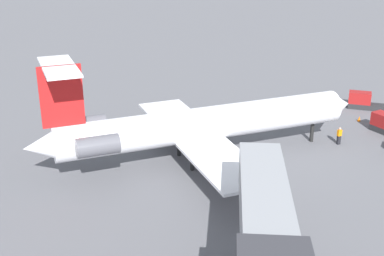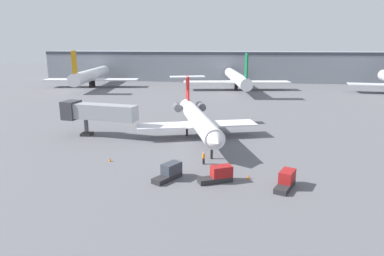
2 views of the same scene
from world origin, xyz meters
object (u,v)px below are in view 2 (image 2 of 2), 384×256
regional_jet (197,118)px  traffic_cone_mid (110,160)px  ground_crew_marshaller (204,158)px  baggage_tug_trailing (286,180)px  baggage_tug_lead (170,172)px  parked_airliner_west_end (91,75)px  jet_bridge (94,112)px  parked_airliner_west_mid (237,78)px  traffic_cone_near (249,177)px  baggage_tug_spare (219,175)px

regional_jet → traffic_cone_mid: (-10.49, -14.10, -3.10)m
ground_crew_marshaller → baggage_tug_trailing: baggage_tug_trailing is taller
baggage_tug_lead → ground_crew_marshaller: bearing=57.9°
parked_airliner_west_end → traffic_cone_mid: bearing=-65.4°
traffic_cone_mid → parked_airliner_west_end: size_ratio=0.01×
jet_bridge → parked_airliner_west_end: parked_airliner_west_end is taller
ground_crew_marshaller → jet_bridge: bearing=149.4°
regional_jet → ground_crew_marshaller: bearing=-80.0°
ground_crew_marshaller → parked_airliner_west_mid: parked_airliner_west_mid is taller
parked_airliner_west_mid → baggage_tug_lead: bearing=-95.4°
traffic_cone_near → traffic_cone_mid: bearing=168.3°
ground_crew_marshaller → parked_airliner_west_mid: 76.38m
jet_bridge → baggage_tug_trailing: jet_bridge is taller
baggage_tug_lead → parked_airliner_west_end: (-45.07, 83.34, 3.53)m
regional_jet → baggage_tug_lead: size_ratio=7.08×
ground_crew_marshaller → parked_airliner_west_end: (-48.62, 77.67, 3.51)m
parked_airliner_west_mid → traffic_cone_mid: bearing=-102.6°
ground_crew_marshaller → parked_airliner_west_mid: (4.22, 76.20, 3.27)m
jet_bridge → baggage_tug_spare: size_ratio=3.28×
parked_airliner_west_end → regional_jet: bearing=-54.2°
regional_jet → parked_airliner_west_mid: bearing=84.0°
baggage_tug_trailing → jet_bridge: bearing=148.5°
ground_crew_marshaller → baggage_tug_lead: size_ratio=0.41×
baggage_tug_spare → traffic_cone_near: size_ratio=7.67×
jet_bridge → baggage_tug_lead: size_ratio=3.34×
ground_crew_marshaller → traffic_cone_near: bearing=-37.3°
baggage_tug_trailing → traffic_cone_mid: (-22.82, 5.93, -0.56)m
ground_crew_marshaller → traffic_cone_mid: 12.90m
parked_airliner_west_end → baggage_tug_spare: bearing=-58.6°
traffic_cone_mid → parked_airliner_west_mid: 78.75m
regional_jet → traffic_cone_mid: size_ratio=53.34×
jet_bridge → traffic_cone_near: jet_bridge is taller
traffic_cone_near → traffic_cone_mid: same height
baggage_tug_spare → parked_airliner_west_end: parked_airliner_west_end is taller
regional_jet → baggage_tug_trailing: size_ratio=6.94×
ground_crew_marshaller → baggage_tug_spare: 6.22m
baggage_tug_spare → traffic_cone_near: 3.82m
baggage_tug_lead → jet_bridge: bearing=133.2°
traffic_cone_near → ground_crew_marshaller: bearing=142.7°
jet_bridge → parked_airliner_west_mid: size_ratio=0.32×
baggage_tug_spare → ground_crew_marshaller: bearing=111.9°
regional_jet → baggage_tug_lead: bearing=-93.5°
baggage_tug_lead → traffic_cone_near: (9.42, 1.21, -0.56)m
baggage_tug_lead → parked_airliner_west_end: parked_airliner_west_end is taller
ground_crew_marshaller → baggage_tug_spare: size_ratio=0.40×
traffic_cone_near → baggage_tug_lead: bearing=-172.7°
traffic_cone_mid → jet_bridge: bearing=119.9°
ground_crew_marshaller → traffic_cone_near: (5.86, -4.46, -0.58)m
traffic_cone_mid → regional_jet: bearing=53.4°
baggage_tug_lead → baggage_tug_trailing: same height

